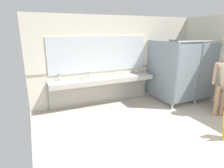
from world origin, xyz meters
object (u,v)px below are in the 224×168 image
Objects in this scene: person_standing at (224,77)px; paper_cup at (82,79)px; soap_dispenser at (59,78)px; trash_bin at (222,100)px.

person_standing is 16.44× the size of paper_cup.
person_standing is 8.91× the size of soap_dispenser.
soap_dispenser is at bearing 161.63° from paper_cup.
person_standing is 4.41m from soap_dispenser.
paper_cup is (-3.23, 1.95, -0.18)m from person_standing.
trash_bin is at bearing -26.14° from paper_cup.
person_standing reaches higher than soap_dispenser.
paper_cup is at bearing 153.86° from trash_bin.
person_standing reaches higher than trash_bin.
paper_cup is (-3.60, 1.76, 0.59)m from trash_bin.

